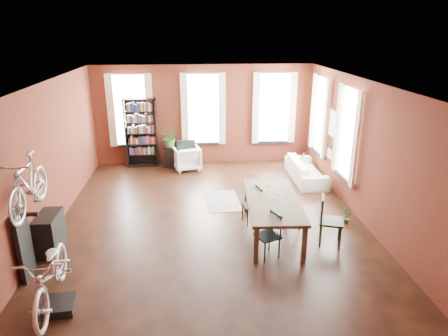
{
  "coord_description": "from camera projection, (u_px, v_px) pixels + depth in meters",
  "views": [
    {
      "loc": [
        -0.4,
        -8.25,
        4.29
      ],
      "look_at": [
        0.34,
        0.6,
        1.14
      ],
      "focal_mm": 32.0,
      "sensor_mm": 36.0,
      "label": 1
    }
  ],
  "objects": [
    {
      "name": "room",
      "position": [
        220.0,
        127.0,
        9.1
      ],
      "size": [
        9.0,
        9.04,
        3.22
      ],
      "color": "black",
      "rests_on": "ground"
    },
    {
      "name": "dining_table",
      "position": [
        272.0,
        217.0,
        8.63
      ],
      "size": [
        1.22,
        2.47,
        0.82
      ],
      "primitive_type": "cube",
      "rotation": [
        0.0,
        0.0,
        -0.05
      ],
      "color": "#48392B",
      "rests_on": "ground"
    },
    {
      "name": "dining_chair_a",
      "position": [
        268.0,
        236.0,
        7.77
      ],
      "size": [
        0.55,
        0.55,
        0.9
      ],
      "primitive_type": "cube",
      "rotation": [
        0.0,
        0.0,
        -1.16
      ],
      "color": "#173334",
      "rests_on": "ground"
    },
    {
      "name": "dining_chair_b",
      "position": [
        252.0,
        205.0,
        9.15
      ],
      "size": [
        0.48,
        0.48,
        0.86
      ],
      "primitive_type": "cube",
      "rotation": [
        0.0,
        0.0,
        -1.35
      ],
      "color": "black",
      "rests_on": "ground"
    },
    {
      "name": "dining_chair_c",
      "position": [
        331.0,
        221.0,
        8.21
      ],
      "size": [
        0.6,
        0.6,
        1.03
      ],
      "primitive_type": "cube",
      "rotation": [
        0.0,
        0.0,
        1.26
      ],
      "color": "#1F301C",
      "rests_on": "ground"
    },
    {
      "name": "dining_chair_d",
      "position": [
        294.0,
        210.0,
        8.95
      ],
      "size": [
        0.48,
        0.48,
        0.83
      ],
      "primitive_type": "cube",
      "rotation": [
        0.0,
        0.0,
        1.24
      ],
      "color": "#183536",
      "rests_on": "ground"
    },
    {
      "name": "bookshelf",
      "position": [
        141.0,
        133.0,
        12.73
      ],
      "size": [
        1.0,
        0.32,
        2.2
      ],
      "primitive_type": "cube",
      "color": "black",
      "rests_on": "ground"
    },
    {
      "name": "white_armchair",
      "position": [
        186.0,
        157.0,
        12.64
      ],
      "size": [
        0.95,
        0.91,
        0.81
      ],
      "primitive_type": "imported",
      "rotation": [
        0.0,
        0.0,
        3.39
      ],
      "color": "white",
      "rests_on": "ground"
    },
    {
      "name": "cream_sofa",
      "position": [
        306.0,
        167.0,
        11.75
      ],
      "size": [
        0.61,
        2.08,
        0.81
      ],
      "primitive_type": "imported",
      "rotation": [
        0.0,
        0.0,
        1.57
      ],
      "color": "beige",
      "rests_on": "ground"
    },
    {
      "name": "striped_rug",
      "position": [
        222.0,
        201.0,
        10.4
      ],
      "size": [
        0.95,
        1.42,
        0.01
      ],
      "primitive_type": "cube",
      "rotation": [
        0.0,
        0.0,
        0.07
      ],
      "color": "black",
      "rests_on": "ground"
    },
    {
      "name": "bike_trainer",
      "position": [
        58.0,
        306.0,
        6.38
      ],
      "size": [
        0.56,
        0.56,
        0.15
      ],
      "primitive_type": "cube",
      "rotation": [
        0.0,
        0.0,
        0.1
      ],
      "color": "black",
      "rests_on": "ground"
    },
    {
      "name": "bike_wall_rack",
      "position": [
        24.0,
        245.0,
        7.03
      ],
      "size": [
        0.16,
        0.6,
        1.3
      ],
      "primitive_type": "cube",
      "color": "black",
      "rests_on": "ground"
    },
    {
      "name": "console_table",
      "position": [
        50.0,
        233.0,
        7.97
      ],
      "size": [
        0.4,
        0.8,
        0.8
      ],
      "primitive_type": "cube",
      "color": "black",
      "rests_on": "ground"
    },
    {
      "name": "plant_stand",
      "position": [
        171.0,
        158.0,
        12.82
      ],
      "size": [
        0.43,
        0.43,
        0.66
      ],
      "primitive_type": "cube",
      "rotation": [
        0.0,
        0.0,
        -0.4
      ],
      "color": "black",
      "rests_on": "ground"
    },
    {
      "name": "plant_by_sofa",
      "position": [
        300.0,
        166.0,
        12.66
      ],
      "size": [
        0.53,
        0.67,
        0.26
      ],
      "primitive_type": "imported",
      "rotation": [
        0.0,
        0.0,
        0.41
      ],
      "color": "#2C5D25",
      "rests_on": "ground"
    },
    {
      "name": "plant_small",
      "position": [
        346.0,
        220.0,
        9.21
      ],
      "size": [
        0.29,
        0.45,
        0.15
      ],
      "primitive_type": "imported",
      "rotation": [
        0.0,
        0.0,
        0.18
      ],
      "color": "#315722",
      "rests_on": "ground"
    },
    {
      "name": "bicycle_floor",
      "position": [
        47.0,
        249.0,
        6.04
      ],
      "size": [
        0.76,
        1.07,
        1.94
      ],
      "primitive_type": "imported",
      "rotation": [
        0.0,
        0.0,
        0.09
      ],
      "color": "beige",
      "rests_on": "bike_trainer"
    },
    {
      "name": "bicycle_hung",
      "position": [
        25.0,
        166.0,
        6.56
      ],
      "size": [
        0.47,
        1.0,
        1.66
      ],
      "primitive_type": "imported",
      "color": "#A5A8AD",
      "rests_on": "bike_wall_rack"
    },
    {
      "name": "plant_on_stand",
      "position": [
        170.0,
        140.0,
        12.65
      ],
      "size": [
        0.78,
        0.82,
        0.52
      ],
      "primitive_type": "imported",
      "rotation": [
        0.0,
        0.0,
        -0.32
      ],
      "color": "#2A5923",
      "rests_on": "plant_stand"
    }
  ]
}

